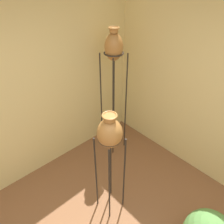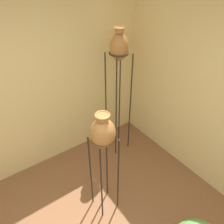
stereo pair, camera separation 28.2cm
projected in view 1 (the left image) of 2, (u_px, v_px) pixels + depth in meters
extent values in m
cylinder|color=#28231E|center=(113.00, 112.00, 3.30)|extent=(0.02, 0.02, 1.70)
cylinder|color=#28231E|center=(126.00, 106.00, 3.46)|extent=(0.02, 0.02, 1.70)
cylinder|color=#28231E|center=(101.00, 105.00, 3.47)|extent=(0.02, 0.02, 1.70)
cylinder|color=#28231E|center=(114.00, 99.00, 3.62)|extent=(0.02, 0.02, 1.70)
torus|color=#28231E|center=(114.00, 53.00, 2.98)|extent=(0.28, 0.28, 0.02)
ellipsoid|color=#A87038|center=(114.00, 47.00, 2.93)|extent=(0.25, 0.25, 0.38)
cylinder|color=#A87038|center=(114.00, 30.00, 2.81)|extent=(0.11, 0.11, 0.06)
torus|color=#A87038|center=(114.00, 28.00, 2.79)|extent=(0.15, 0.15, 0.02)
cylinder|color=#28231E|center=(109.00, 187.00, 2.51)|extent=(0.02, 0.02, 1.18)
cylinder|color=#28231E|center=(124.00, 176.00, 2.64)|extent=(0.02, 0.02, 1.18)
cylinder|color=#28231E|center=(96.00, 175.00, 2.65)|extent=(0.02, 0.02, 1.18)
cylinder|color=#28231E|center=(111.00, 165.00, 2.79)|extent=(0.02, 0.02, 1.18)
torus|color=#28231E|center=(110.00, 139.00, 2.31)|extent=(0.25, 0.25, 0.02)
ellipsoid|color=#A87038|center=(110.00, 133.00, 2.27)|extent=(0.27, 0.27, 0.34)
cylinder|color=#A87038|center=(110.00, 118.00, 2.16)|extent=(0.12, 0.12, 0.06)
torus|color=#A87038|center=(110.00, 115.00, 2.14)|extent=(0.16, 0.16, 0.02)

